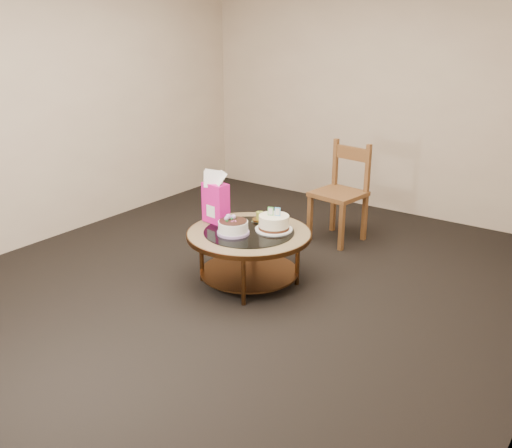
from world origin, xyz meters
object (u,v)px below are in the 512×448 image
Objects in this scene: dining_chair at (341,192)px; coffee_table at (249,240)px; gift_bag at (216,197)px; cream_cake at (274,223)px; decorated_cake at (233,228)px.

coffee_table is at bearing -87.63° from dining_chair.
cream_cake is at bearing 21.17° from gift_bag.
cream_cake is (0.22, 0.26, 0.01)m from decorated_cake.
cream_cake is 0.32× the size of dining_chair.
dining_chair reaches higher than gift_bag.
gift_bag reaches higher than cream_cake.
coffee_table is 1.35m from dining_chair.
dining_chair is at bearing 68.07° from cream_cake.
decorated_cake is 0.59× the size of gift_bag.
gift_bag is 0.46× the size of dining_chair.
coffee_table is 3.90× the size of decorated_cake.
decorated_cake reaches higher than coffee_table.
dining_chair is (-0.01, 1.19, -0.03)m from cream_cake.
gift_bag is at bearing 154.60° from decorated_cake.
cream_cake is at bearing 43.91° from coffee_table.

